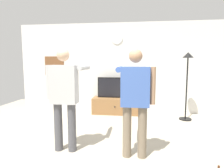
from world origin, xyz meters
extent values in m
plane|color=#B2A893|center=(0.00, 0.00, 0.00)|extent=(8.40, 8.40, 0.00)
cube|color=silver|center=(0.00, 2.95, 1.35)|extent=(6.40, 0.10, 2.70)
cube|color=olive|center=(-0.11, 2.60, 0.24)|extent=(1.37, 0.49, 0.47)
sphere|color=black|center=(-0.11, 2.34, 0.26)|extent=(0.04, 0.04, 0.04)
cube|color=black|center=(-0.11, 2.65, 0.77)|extent=(1.09, 0.06, 0.60)
cube|color=black|center=(-0.11, 2.62, 0.77)|extent=(1.03, 0.01, 0.54)
cylinder|color=white|center=(-0.11, 2.89, 2.23)|extent=(0.33, 0.03, 0.33)
cube|color=brown|center=(-2.12, 2.90, 1.40)|extent=(0.62, 0.04, 0.59)
cylinder|color=black|center=(1.80, 2.25, 0.01)|extent=(0.32, 0.32, 0.03)
cylinder|color=black|center=(1.80, 2.25, 0.83)|extent=(0.04, 0.04, 1.61)
cone|color=black|center=(1.80, 2.25, 1.71)|extent=(0.28, 0.28, 0.14)
cylinder|color=#4C4C51|center=(-0.82, 0.12, 0.42)|extent=(0.14, 0.14, 0.84)
cylinder|color=#4C4C51|center=(-0.58, 0.12, 0.42)|extent=(0.14, 0.14, 0.84)
cube|color=#B7B7B7|center=(-0.70, 0.12, 1.16)|extent=(0.45, 0.22, 0.65)
sphere|color=tan|center=(-0.70, 0.12, 1.65)|extent=(0.21, 0.21, 0.21)
cylinder|color=#B7B7B7|center=(-0.97, 0.12, 1.19)|extent=(0.09, 0.09, 0.58)
cylinder|color=#B7B7B7|center=(-0.43, 0.41, 1.43)|extent=(0.09, 0.58, 0.09)
cube|color=white|center=(-0.43, 0.73, 1.43)|extent=(0.04, 0.12, 0.04)
cylinder|color=#7A6B56|center=(0.37, 0.05, 0.42)|extent=(0.14, 0.14, 0.84)
cylinder|color=#7A6B56|center=(0.61, 0.05, 0.42)|extent=(0.14, 0.14, 0.84)
cube|color=#3F60AD|center=(0.49, 0.05, 1.15)|extent=(0.44, 0.22, 0.62)
sphere|color=tan|center=(0.49, 0.05, 1.63)|extent=(0.21, 0.21, 0.21)
cylinder|color=#3F60AD|center=(0.22, 0.34, 1.41)|extent=(0.09, 0.58, 0.09)
cube|color=white|center=(0.22, 0.66, 1.41)|extent=(0.04, 0.12, 0.04)
cylinder|color=tan|center=(0.76, 0.05, 1.17)|extent=(0.09, 0.09, 0.58)
camera|label=1|loc=(0.53, -2.92, 1.54)|focal=30.59mm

